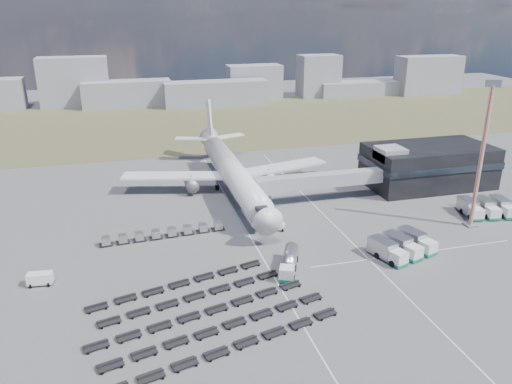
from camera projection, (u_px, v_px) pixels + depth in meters
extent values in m
plane|color=#565659|center=(269.00, 250.00, 91.35)|extent=(420.00, 420.00, 0.00)
cube|color=brown|center=(188.00, 123.00, 190.82)|extent=(420.00, 90.00, 0.01)
cube|color=silver|center=(252.00, 240.00, 95.38)|extent=(0.25, 110.00, 0.01)
cube|color=silver|center=(339.00, 229.00, 99.76)|extent=(0.25, 110.00, 0.01)
cube|color=silver|center=(414.00, 253.00, 90.19)|extent=(40.00, 0.25, 0.01)
cube|color=black|center=(428.00, 166.00, 122.98)|extent=(30.00, 16.00, 10.00)
cube|color=#262D38|center=(429.00, 161.00, 122.56)|extent=(30.40, 16.40, 1.60)
cube|color=#939399|center=(390.00, 154.00, 116.67)|extent=(6.00, 6.00, 3.00)
cube|color=#939399|center=(321.00, 180.00, 112.50)|extent=(29.80, 3.00, 3.00)
cube|color=#939399|center=(264.00, 186.00, 108.79)|extent=(4.00, 3.60, 3.40)
cylinder|color=slate|center=(270.00, 195.00, 110.50)|extent=(0.70, 0.70, 5.10)
cylinder|color=black|center=(270.00, 204.00, 111.24)|extent=(1.40, 0.90, 1.40)
cylinder|color=white|center=(233.00, 173.00, 116.62)|extent=(5.60, 48.00, 5.60)
cone|color=white|center=(264.00, 216.00, 92.65)|extent=(5.60, 5.00, 5.60)
cone|color=white|center=(212.00, 140.00, 141.66)|extent=(5.60, 8.00, 5.60)
cube|color=black|center=(261.00, 208.00, 94.18)|extent=(2.20, 2.00, 0.80)
cube|color=white|center=(175.00, 176.00, 118.40)|extent=(25.59, 11.38, 0.50)
cube|color=white|center=(280.00, 167.00, 124.72)|extent=(25.59, 11.38, 0.50)
cylinder|color=slate|center=(191.00, 184.00, 118.04)|extent=(3.00, 5.00, 3.00)
cylinder|color=slate|center=(268.00, 177.00, 122.66)|extent=(3.00, 5.00, 3.00)
cube|color=white|center=(191.00, 139.00, 141.99)|extent=(9.49, 5.63, 0.35)
cube|color=white|center=(229.00, 136.00, 144.66)|extent=(9.49, 5.63, 0.35)
cube|color=white|center=(209.00, 118.00, 142.37)|extent=(0.50, 9.06, 11.45)
cylinder|color=slate|center=(257.00, 224.00, 99.05)|extent=(0.50, 0.50, 2.50)
cylinder|color=slate|center=(217.00, 185.00, 120.88)|extent=(0.60, 0.60, 2.50)
cylinder|color=slate|center=(243.00, 183.00, 122.43)|extent=(0.60, 0.60, 2.50)
cylinder|color=black|center=(257.00, 228.00, 99.31)|extent=(0.50, 1.20, 1.20)
cube|color=#8F919C|center=(3.00, 94.00, 213.38)|extent=(17.27, 12.00, 12.97)
cube|color=#8F919C|center=(74.00, 82.00, 219.04)|extent=(29.18, 12.00, 21.26)
cube|color=#8F919C|center=(127.00, 94.00, 219.57)|extent=(37.98, 12.00, 11.27)
cube|color=#8F919C|center=(216.00, 93.00, 222.38)|extent=(46.04, 12.00, 10.72)
cube|color=#8F919C|center=(254.00, 82.00, 239.56)|extent=(25.67, 12.00, 15.54)
cube|color=#8F919C|center=(319.00, 76.00, 242.98)|extent=(19.43, 12.00, 19.81)
cube|color=#8F919C|center=(363.00, 88.00, 248.65)|extent=(47.43, 12.00, 6.85)
cube|color=#8F919C|center=(428.00, 75.00, 249.73)|extent=(32.08, 12.00, 18.70)
cube|color=white|center=(287.00, 273.00, 80.69)|extent=(3.08, 3.08, 2.23)
cube|color=#15765D|center=(287.00, 278.00, 80.99)|extent=(3.20, 3.20, 0.48)
cylinder|color=#B2B2B7|center=(290.00, 257.00, 84.91)|extent=(5.21, 7.61, 2.42)
cube|color=slate|center=(290.00, 263.00, 85.30)|extent=(5.12, 7.57, 0.34)
cylinder|color=black|center=(289.00, 268.00, 84.05)|extent=(2.73, 2.01, 1.06)
cube|color=white|center=(277.00, 227.00, 99.31)|extent=(3.33, 2.44, 1.37)
cube|color=white|center=(40.00, 279.00, 79.65)|extent=(4.02, 2.12, 2.10)
cube|color=white|center=(248.00, 192.00, 115.31)|extent=(4.20, 6.10, 2.64)
cube|color=#15765D|center=(248.00, 197.00, 115.69)|extent=(4.32, 6.22, 0.42)
cube|color=white|center=(399.00, 258.00, 85.47)|extent=(3.13, 3.06, 2.42)
cube|color=#15765D|center=(398.00, 263.00, 85.80)|extent=(3.27, 3.19, 0.50)
cube|color=#B2B2B7|center=(382.00, 247.00, 88.37)|extent=(4.01, 5.61, 2.86)
cube|color=white|center=(414.00, 253.00, 87.33)|extent=(3.13, 3.06, 2.42)
cube|color=#15765D|center=(413.00, 257.00, 87.66)|extent=(3.27, 3.19, 0.50)
cube|color=#B2B2B7|center=(397.00, 242.00, 90.23)|extent=(4.01, 5.61, 2.86)
cube|color=white|center=(428.00, 248.00, 89.20)|extent=(3.13, 3.06, 2.42)
cube|color=#15765D|center=(427.00, 252.00, 89.53)|extent=(3.27, 3.19, 0.50)
cube|color=#B2B2B7|center=(411.00, 237.00, 92.10)|extent=(4.01, 5.61, 2.86)
cube|color=white|center=(476.00, 214.00, 103.66)|extent=(2.81, 2.72, 2.37)
cube|color=#15765D|center=(476.00, 218.00, 103.98)|extent=(2.94, 2.85, 0.48)
cube|color=#B2B2B7|center=(468.00, 205.00, 107.02)|extent=(3.32, 5.29, 2.80)
cube|color=white|center=(493.00, 213.00, 104.03)|extent=(2.81, 2.72, 2.37)
cube|color=#15765D|center=(492.00, 217.00, 104.35)|extent=(2.94, 2.85, 0.48)
cube|color=#B2B2B7|center=(484.00, 205.00, 107.39)|extent=(3.32, 5.29, 2.80)
cube|color=white|center=(509.00, 212.00, 104.40)|extent=(2.81, 2.72, 2.37)
cube|color=#15765D|center=(509.00, 216.00, 104.72)|extent=(2.94, 2.85, 0.48)
cube|color=#B2B2B7|center=(500.00, 204.00, 107.76)|extent=(3.32, 5.29, 2.80)
cube|color=black|center=(106.00, 244.00, 92.88)|extent=(2.60, 1.70, 0.17)
cube|color=#B2B2B7|center=(106.00, 241.00, 92.60)|extent=(1.64, 1.64, 1.44)
cube|color=black|center=(123.00, 242.00, 93.82)|extent=(2.60, 1.70, 0.17)
cube|color=#B2B2B7|center=(123.00, 238.00, 93.53)|extent=(1.64, 1.64, 1.44)
cube|color=black|center=(140.00, 240.00, 94.75)|extent=(2.60, 1.70, 0.17)
cube|color=#B2B2B7|center=(139.00, 236.00, 94.46)|extent=(1.64, 1.64, 1.44)
cube|color=black|center=(156.00, 237.00, 95.68)|extent=(2.60, 1.70, 0.17)
cube|color=#B2B2B7|center=(156.00, 234.00, 95.40)|extent=(1.64, 1.64, 1.44)
cube|color=black|center=(172.00, 235.00, 96.62)|extent=(2.60, 1.70, 0.17)
cube|color=#B2B2B7|center=(172.00, 231.00, 96.33)|extent=(1.64, 1.64, 1.44)
cube|color=black|center=(188.00, 233.00, 97.55)|extent=(2.60, 1.70, 0.17)
cube|color=#B2B2B7|center=(187.00, 229.00, 97.26)|extent=(1.64, 1.64, 1.44)
cube|color=black|center=(203.00, 231.00, 98.48)|extent=(2.60, 1.70, 0.17)
cube|color=#B2B2B7|center=(203.00, 227.00, 98.20)|extent=(1.64, 1.64, 1.44)
cube|color=black|center=(218.00, 229.00, 99.42)|extent=(2.60, 1.70, 0.17)
cube|color=#B2B2B7|center=(218.00, 225.00, 99.13)|extent=(1.64, 1.64, 1.44)
cube|color=black|center=(231.00, 347.00, 64.83)|extent=(34.04, 10.45, 0.78)
cube|color=black|center=(216.00, 329.00, 68.53)|extent=(34.04, 10.45, 0.78)
cube|color=black|center=(203.00, 312.00, 72.24)|extent=(34.04, 10.45, 0.78)
cube|color=black|center=(190.00, 297.00, 75.95)|extent=(29.84, 9.34, 0.78)
cube|color=black|center=(179.00, 283.00, 79.66)|extent=(29.84, 9.34, 0.78)
cylinder|color=red|center=(481.00, 159.00, 96.58)|extent=(0.79, 0.79, 28.29)
cube|color=slate|center=(494.00, 83.00, 91.50)|extent=(2.75, 1.74, 1.36)
cube|color=#565659|center=(470.00, 225.00, 101.48)|extent=(2.26, 2.26, 0.34)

